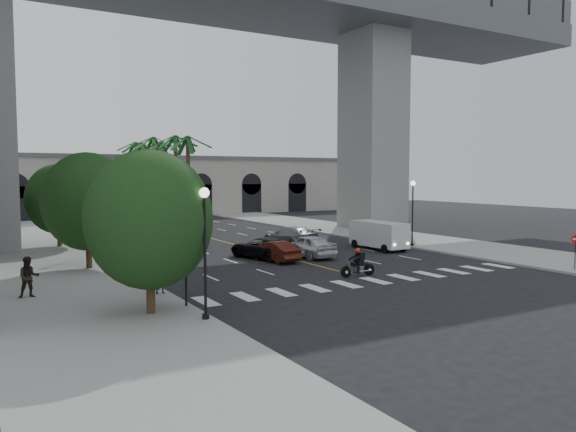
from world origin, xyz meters
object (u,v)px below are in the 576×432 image
object	(u,v)px
lamp_post_left_near	(205,242)
traffic_signal_near	(186,252)
traffic_signal_far	(158,242)
motorcycle_rider	(359,264)
car_c	(263,248)
cargo_van	(379,234)
pedestrian_a	(160,277)
lamp_post_left_far	(95,211)
car_e	(183,236)
pedestrian_b	(29,277)
car_a	(309,246)
car_b	(274,251)
car_d	(291,236)
lamp_post_right	(413,208)
do_not_enter_sign	(576,245)

from	to	relation	value
lamp_post_left_near	traffic_signal_near	bearing A→B (deg)	87.71
traffic_signal_far	motorcycle_rider	size ratio (longest dim) A/B	1.61
car_c	cargo_van	distance (m)	9.91
traffic_signal_near	pedestrian_a	xyz separation A→B (m)	(-0.20, 3.04, -1.54)
lamp_post_left_far	traffic_signal_far	world-z (taller)	lamp_post_left_far
car_e	pedestrian_b	size ratio (longest dim) A/B	2.54
traffic_signal_near	lamp_post_left_far	bearing A→B (deg)	90.31
lamp_post_left_far	motorcycle_rider	bearing A→B (deg)	-54.50
car_e	car_a	bearing A→B (deg)	120.94
traffic_signal_far	car_b	distance (m)	11.58
car_a	car_d	bearing A→B (deg)	-110.93
car_d	cargo_van	xyz separation A→B (m)	(4.80, -5.42, 0.39)
car_b	pedestrian_b	bearing A→B (deg)	8.59
lamp_post_left_far	motorcycle_rider	xyz separation A→B (m)	(11.40, -15.98, -2.48)
car_d	car_e	world-z (taller)	car_e
car_a	pedestrian_a	xyz separation A→B (m)	(-13.00, -7.20, 0.17)
pedestrian_b	cargo_van	bearing A→B (deg)	14.25
car_a	pedestrian_a	world-z (taller)	pedestrian_a
lamp_post_right	car_a	xyz separation A→B (m)	(-9.90, -0.26, -2.41)
pedestrian_a	car_a	bearing A→B (deg)	27.57
car_a	traffic_signal_near	bearing A→B (deg)	36.48
lamp_post_left_near	traffic_signal_far	world-z (taller)	lamp_post_left_near
lamp_post_left_far	car_e	xyz separation A→B (m)	(7.22, 1.84, -2.39)
lamp_post_left_near	lamp_post_right	size ratio (longest dim) A/B	1.00
traffic_signal_far	pedestrian_b	world-z (taller)	traffic_signal_far
traffic_signal_near	traffic_signal_far	distance (m)	4.00
lamp_post_right	car_a	bearing A→B (deg)	-178.47
lamp_post_left_near	pedestrian_a	distance (m)	5.98
lamp_post_right	traffic_signal_near	size ratio (longest dim) A/B	1.47
lamp_post_right	car_a	world-z (taller)	lamp_post_right
traffic_signal_near	car_d	bearing A→B (deg)	47.72
car_e	cargo_van	world-z (taller)	cargo_van
car_c	traffic_signal_far	bearing A→B (deg)	22.86
car_b	traffic_signal_far	bearing A→B (deg)	22.99
lamp_post_left_near	car_b	distance (m)	16.06
lamp_post_right	car_d	world-z (taller)	lamp_post_right
do_not_enter_sign	pedestrian_b	bearing A→B (deg)	-173.23
car_b	pedestrian_a	bearing A→B (deg)	26.40
lamp_post_left_near	car_c	world-z (taller)	lamp_post_left_near
lamp_post_left_far	do_not_enter_sign	bearing A→B (deg)	-42.17
car_a	car_b	distance (m)	3.02
traffic_signal_far	lamp_post_left_near	bearing A→B (deg)	-90.88
car_c	pedestrian_b	distance (m)	16.76
traffic_signal_near	motorcycle_rider	distance (m)	11.71
traffic_signal_far	car_b	bearing A→B (deg)	31.00
lamp_post_right	car_c	size ratio (longest dim) A/B	1.01
car_d	cargo_van	bearing A→B (deg)	124.95
car_e	lamp_post_right	bearing A→B (deg)	149.33
traffic_signal_far	car_d	distance (m)	19.42
car_b	pedestrian_b	size ratio (longest dim) A/B	2.17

